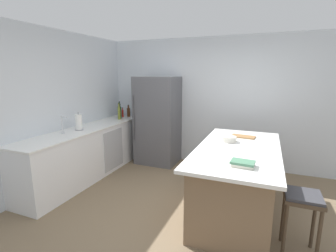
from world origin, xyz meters
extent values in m
plane|color=#7A664C|center=(0.00, 0.00, 0.00)|extent=(7.20, 7.20, 0.00)
cube|color=silver|center=(0.00, 2.25, 1.30)|extent=(6.00, 0.10, 2.60)
cube|color=silver|center=(-2.45, 0.00, 1.30)|extent=(0.10, 6.00, 2.60)
cube|color=white|center=(-2.10, 0.68, 0.45)|extent=(0.60, 2.84, 0.89)
cube|color=white|center=(-2.10, 0.68, 0.91)|extent=(0.63, 2.87, 0.03)
cube|color=#B2B5BA|center=(-1.79, 1.04, 0.45)|extent=(0.01, 0.60, 0.75)
cube|color=#7A6047|center=(0.58, 0.47, 0.44)|extent=(0.88, 1.91, 0.88)
cube|color=white|center=(0.58, 0.47, 0.90)|extent=(1.04, 2.11, 0.04)
cube|color=#56565B|center=(-1.23, 1.86, 0.91)|extent=(0.84, 0.68, 1.82)
cylinder|color=#4C4C51|center=(-1.61, 1.50, 1.00)|extent=(0.02, 0.02, 0.91)
cylinder|color=#473828|center=(1.15, -0.29, 0.31)|extent=(0.04, 0.04, 0.61)
cylinder|color=#473828|center=(1.45, -0.29, 0.31)|extent=(0.04, 0.04, 0.61)
cylinder|color=#473828|center=(1.15, 0.01, 0.31)|extent=(0.04, 0.04, 0.61)
cylinder|color=#473828|center=(1.45, 0.01, 0.31)|extent=(0.04, 0.04, 0.61)
cube|color=#473828|center=(1.30, -0.14, 0.63)|extent=(0.36, 0.36, 0.04)
cube|color=#38383D|center=(1.30, -0.14, 0.67)|extent=(0.34, 0.34, 0.03)
cylinder|color=silver|center=(-2.16, 0.17, 0.93)|extent=(0.05, 0.05, 0.02)
cylinder|color=silver|center=(-2.16, 0.17, 1.08)|extent=(0.02, 0.02, 0.28)
cylinder|color=silver|center=(-2.10, 0.17, 1.20)|extent=(0.14, 0.02, 0.02)
cylinder|color=gray|center=(-2.10, 0.49, 0.93)|extent=(0.14, 0.14, 0.01)
cylinder|color=white|center=(-2.10, 0.49, 1.07)|extent=(0.11, 0.11, 0.26)
cylinder|color=gray|center=(-2.10, 0.49, 1.22)|extent=(0.02, 0.02, 0.04)
cylinder|color=#5B3319|center=(-2.02, 2.00, 1.02)|extent=(0.07, 0.07, 0.19)
cylinder|color=#5B3319|center=(-2.02, 2.00, 1.15)|extent=(0.03, 0.03, 0.06)
cylinder|color=black|center=(-2.02, 2.00, 1.18)|extent=(0.04, 0.04, 0.01)
cylinder|color=red|center=(-2.11, 1.90, 1.00)|extent=(0.04, 0.04, 0.16)
cylinder|color=red|center=(-2.11, 1.90, 1.10)|extent=(0.02, 0.02, 0.05)
cylinder|color=black|center=(-2.11, 1.90, 1.13)|extent=(0.02, 0.02, 0.01)
cylinder|color=#8CB79E|center=(-2.12, 1.81, 1.04)|extent=(0.07, 0.07, 0.23)
cylinder|color=#8CB79E|center=(-2.12, 1.81, 1.18)|extent=(0.03, 0.03, 0.06)
cylinder|color=black|center=(-2.12, 1.81, 1.22)|extent=(0.03, 0.03, 0.01)
cylinder|color=#19381E|center=(-2.07, 1.72, 1.05)|extent=(0.07, 0.07, 0.26)
cylinder|color=#19381E|center=(-2.07, 1.72, 1.23)|extent=(0.03, 0.03, 0.10)
cylinder|color=black|center=(-2.07, 1.72, 1.29)|extent=(0.03, 0.03, 0.01)
cylinder|color=olive|center=(-2.02, 1.62, 1.05)|extent=(0.06, 0.06, 0.26)
cylinder|color=olive|center=(-2.02, 1.62, 1.22)|extent=(0.03, 0.03, 0.08)
cylinder|color=black|center=(-2.02, 1.62, 1.27)|extent=(0.03, 0.03, 0.01)
cube|color=silver|center=(0.69, -0.20, 0.93)|extent=(0.23, 0.17, 0.03)
cube|color=#4C7F60|center=(0.69, -0.20, 0.96)|extent=(0.25, 0.19, 0.03)
cylinder|color=silver|center=(0.41, 0.72, 0.96)|extent=(0.22, 0.22, 0.08)
cube|color=#9E7042|center=(0.58, 1.07, 0.93)|extent=(0.37, 0.22, 0.02)
camera|label=1|loc=(0.87, -2.76, 1.87)|focal=26.14mm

